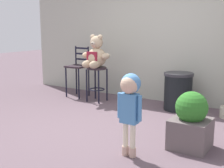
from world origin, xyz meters
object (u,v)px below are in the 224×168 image
at_px(bar_stool_with_teddy, 97,77).
at_px(trash_bin, 178,91).
at_px(teddy_bear, 96,55).
at_px(planter_with_shrub, 191,122).
at_px(child_walking, 130,97).
at_px(bar_chair_empty, 78,68).

bearing_deg(bar_stool_with_teddy, trash_bin, 9.40).
bearing_deg(teddy_bear, planter_with_shrub, -28.90).
height_order(child_walking, trash_bin, child_walking).
distance_m(bar_stool_with_teddy, trash_bin, 1.65).
relative_size(teddy_bear, planter_with_shrub, 0.89).
bearing_deg(trash_bin, bar_stool_with_teddy, -170.60).
height_order(child_walking, bar_chair_empty, bar_chair_empty).
distance_m(bar_stool_with_teddy, planter_with_shrub, 2.75).
relative_size(child_walking, bar_chair_empty, 0.91).
relative_size(teddy_bear, child_walking, 0.66).
bearing_deg(trash_bin, planter_with_shrub, -64.63).
relative_size(bar_stool_with_teddy, child_walking, 0.71).
bearing_deg(child_walking, bar_stool_with_teddy, 92.95).
distance_m(bar_chair_empty, planter_with_shrub, 3.35).
height_order(trash_bin, bar_chair_empty, bar_chair_empty).
xyz_separation_m(child_walking, planter_with_shrub, (0.53, 0.62, -0.38)).
xyz_separation_m(bar_chair_empty, planter_with_shrub, (2.99, -1.50, -0.28)).
distance_m(teddy_bear, planter_with_shrub, 2.80).
xyz_separation_m(teddy_bear, planter_with_shrub, (2.39, -1.32, -0.61)).
relative_size(bar_stool_with_teddy, planter_with_shrub, 0.96).
height_order(bar_stool_with_teddy, teddy_bear, teddy_bear).
distance_m(child_walking, trash_bin, 2.28).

